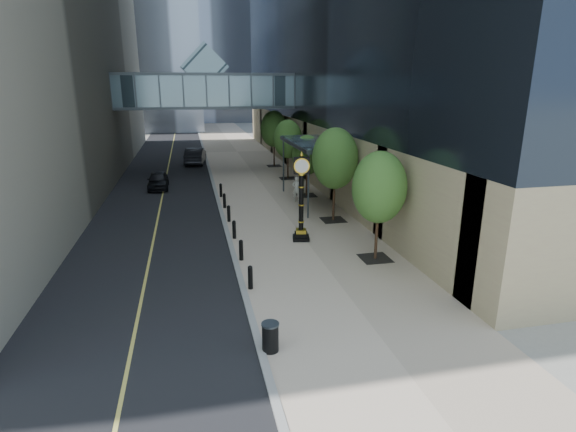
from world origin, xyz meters
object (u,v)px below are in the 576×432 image
Objects in this scene: trash_bin at (270,338)px; pedestrian at (297,189)px; car_near at (158,180)px; car_far at (195,156)px; street_clock at (301,203)px.

trash_bin is 18.75m from pedestrian.
car_far is (3.20, 11.20, 0.18)m from car_near.
pedestrian is at bearing 89.59° from street_clock.
trash_bin is 25.05m from car_near.
pedestrian is (5.17, 18.01, 0.46)m from trash_bin.
street_clock is 16.82m from car_near.
street_clock is 5.17× the size of trash_bin.
car_near is at bearing 100.82° from trash_bin.
street_clock is 8.29m from pedestrian.
car_near is 0.77× the size of car_far.
street_clock is 26.33m from car_far.
pedestrian is (1.69, 8.04, -1.11)m from street_clock.
trash_bin is 0.17× the size of car_far.
car_near is (-4.70, 24.60, 0.18)m from trash_bin.
pedestrian is at bearing 117.96° from car_far.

